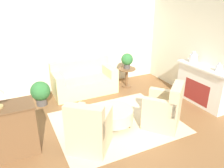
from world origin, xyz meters
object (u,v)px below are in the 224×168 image
at_px(armchair_left, 89,131).
at_px(vase_mantel_near, 193,58).
at_px(ottoman_table, 114,115).
at_px(couch, 84,81).
at_px(armchair_right, 164,110).
at_px(dresser, 3,131).
at_px(potted_plant_on_side_table, 127,60).
at_px(side_table, 127,74).
at_px(potted_plant_floor, 41,92).
at_px(vase_mantel_far, 219,68).

bearing_deg(armchair_left, vase_mantel_near, 14.66).
relative_size(ottoman_table, vase_mantel_near, 2.78).
height_order(couch, armchair_right, armchair_right).
bearing_deg(armchair_left, dresser, 159.95).
relative_size(couch, armchair_left, 1.78).
height_order(couch, dresser, dresser).
bearing_deg(potted_plant_on_side_table, dresser, -152.76).
distance_m(side_table, vase_mantel_near, 2.07).
distance_m(armchair_right, potted_plant_on_side_table, 2.46).
height_order(potted_plant_on_side_table, potted_plant_floor, potted_plant_on_side_table).
height_order(vase_mantel_far, potted_plant_floor, vase_mantel_far).
relative_size(dresser, potted_plant_floor, 1.75).
distance_m(couch, dresser, 3.02).
bearing_deg(potted_plant_on_side_table, vase_mantel_near, -51.23).
bearing_deg(armchair_left, side_table, 47.72).
bearing_deg(side_table, couch, 172.98).
xyz_separation_m(ottoman_table, potted_plant_floor, (-1.32, 1.75, 0.11)).
bearing_deg(vase_mantel_near, dresser, -175.76).
relative_size(vase_mantel_near, vase_mantel_far, 1.41).
height_order(side_table, potted_plant_floor, potted_plant_floor).
xyz_separation_m(armchair_left, armchair_right, (1.78, 0.00, 0.00)).
bearing_deg(dresser, armchair_left, -20.05).
bearing_deg(vase_mantel_far, vase_mantel_near, 90.00).
height_order(vase_mantel_near, potted_plant_floor, vase_mantel_near).
xyz_separation_m(couch, dresser, (-2.23, -2.03, 0.16)).
bearing_deg(potted_plant_floor, ottoman_table, -53.10).
xyz_separation_m(armchair_left, potted_plant_floor, (-0.53, 2.28, -0.03)).
bearing_deg(vase_mantel_near, armchair_right, -151.05).
relative_size(dresser, vase_mantel_far, 5.31).
relative_size(armchair_right, vase_mantel_far, 4.72).
relative_size(side_table, potted_plant_floor, 0.92).
height_order(ottoman_table, potted_plant_floor, potted_plant_floor).
height_order(side_table, vase_mantel_near, vase_mantel_near).
height_order(armchair_right, potted_plant_floor, armchair_right).
relative_size(couch, dresser, 1.58).
height_order(couch, vase_mantel_near, vase_mantel_near).
relative_size(armchair_right, vase_mantel_near, 3.34).
height_order(armchair_left, side_table, armchair_left).
bearing_deg(potted_plant_on_side_table, armchair_right, -99.29).
relative_size(armchair_left, potted_plant_on_side_table, 2.15).
bearing_deg(armchair_right, couch, 111.20).
height_order(couch, potted_plant_floor, couch).
bearing_deg(side_table, vase_mantel_far, -62.57).
distance_m(armchair_left, potted_plant_floor, 2.34).
xyz_separation_m(side_table, potted_plant_floor, (-2.69, -0.10, -0.05)).
distance_m(armchair_left, ottoman_table, 0.96).
bearing_deg(armchair_right, dresser, 170.72).
xyz_separation_m(armchair_right, vase_mantel_far, (1.60, 0.06, 0.74)).
bearing_deg(potted_plant_floor, couch, 11.73).
height_order(armchair_right, vase_mantel_far, vase_mantel_far).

